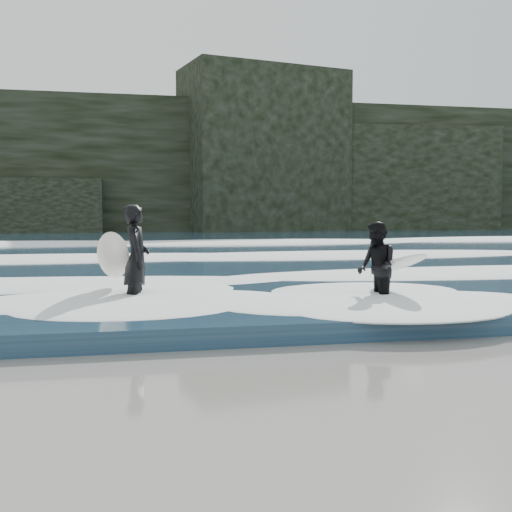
% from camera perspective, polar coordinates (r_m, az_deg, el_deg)
% --- Properties ---
extents(ground, '(120.00, 120.00, 0.00)m').
position_cam_1_polar(ground, '(5.73, 9.92, -14.20)').
color(ground, '#706955').
rests_on(ground, ground).
extents(sea, '(90.00, 52.00, 0.30)m').
position_cam_1_polar(sea, '(34.13, -8.80, 1.23)').
color(sea, navy).
rests_on(sea, ground).
extents(headland, '(70.00, 9.00, 10.00)m').
position_cam_1_polar(headland, '(51.18, -10.04, 7.56)').
color(headland, black).
rests_on(headland, ground).
extents(foam_near, '(60.00, 3.20, 0.20)m').
position_cam_1_polar(foam_near, '(14.25, -3.86, -1.57)').
color(foam_near, white).
rests_on(foam_near, sea).
extents(foam_mid, '(60.00, 4.00, 0.24)m').
position_cam_1_polar(foam_mid, '(21.18, -6.65, 0.30)').
color(foam_mid, white).
rests_on(foam_mid, sea).
extents(foam_far, '(60.00, 4.80, 0.30)m').
position_cam_1_polar(foam_far, '(30.13, -8.34, 1.44)').
color(foam_far, white).
rests_on(foam_far, sea).
extents(surfer_left, '(0.94, 1.89, 1.90)m').
position_cam_1_polar(surfer_left, '(11.47, -10.91, -0.20)').
color(surfer_left, black).
rests_on(surfer_left, ground).
extents(surfer_right, '(1.06, 2.06, 1.60)m').
position_cam_1_polar(surfer_right, '(11.38, 10.94, -0.97)').
color(surfer_right, black).
rests_on(surfer_right, ground).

